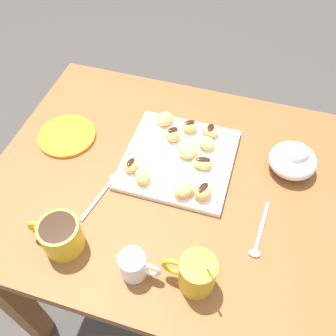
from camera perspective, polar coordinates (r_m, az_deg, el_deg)
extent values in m
plane|color=#423D38|center=(1.68, -0.60, -16.90)|extent=(8.00, 8.00, 0.00)
cube|color=brown|center=(1.03, -0.94, -2.03)|extent=(0.92, 0.78, 0.04)
cube|color=brown|center=(1.52, 17.81, -4.21)|extent=(0.07, 0.07, 0.71)
cube|color=brown|center=(1.62, -10.96, 2.56)|extent=(0.07, 0.07, 0.71)
cube|color=brown|center=(1.37, -22.50, -18.04)|extent=(0.07, 0.07, 0.71)
cube|color=white|center=(1.04, 1.66, 1.39)|extent=(0.30, 0.30, 0.02)
cylinder|color=gold|center=(0.83, 4.48, -15.87)|extent=(0.08, 0.08, 0.10)
torus|color=gold|center=(0.83, 1.00, -14.85)|extent=(0.06, 0.01, 0.06)
cylinder|color=#331E11|center=(0.79, 4.68, -14.71)|extent=(0.07, 0.07, 0.01)
cylinder|color=silver|center=(0.79, 5.83, -15.14)|extent=(0.03, 0.04, 0.12)
cylinder|color=gold|center=(0.90, -15.97, -9.96)|extent=(0.09, 0.09, 0.09)
torus|color=gold|center=(0.92, -19.17, -8.75)|extent=(0.06, 0.01, 0.06)
cylinder|color=#331E11|center=(0.87, -16.50, -8.81)|extent=(0.08, 0.08, 0.01)
cylinder|color=white|center=(0.85, -5.37, -14.59)|extent=(0.06, 0.06, 0.07)
cone|color=white|center=(0.83, -7.39, -13.30)|extent=(0.02, 0.02, 0.02)
torus|color=white|center=(0.84, -2.73, -15.26)|extent=(0.05, 0.01, 0.05)
cylinder|color=white|center=(0.82, -5.52, -13.75)|extent=(0.05, 0.05, 0.01)
ellipsoid|color=white|center=(1.06, 18.53, 1.09)|extent=(0.13, 0.13, 0.07)
sphere|color=silver|center=(1.04, 18.87, 1.94)|extent=(0.07, 0.07, 0.07)
ellipsoid|color=green|center=(1.02, 18.41, 2.88)|extent=(0.03, 0.03, 0.01)
cylinder|color=orange|center=(1.14, -15.19, 4.78)|extent=(0.17, 0.17, 0.01)
cube|color=silver|center=(0.99, -10.62, -4.59)|extent=(0.04, 0.15, 0.00)
ellipsoid|color=silver|center=(1.02, -8.23, -1.48)|extent=(0.03, 0.02, 0.01)
cube|color=silver|center=(0.95, 14.09, -8.73)|extent=(0.02, 0.15, 0.00)
ellipsoid|color=silver|center=(0.92, 13.08, -12.57)|extent=(0.03, 0.02, 0.01)
ellipsoid|color=#E5B260|center=(1.05, 5.93, 3.78)|extent=(0.06, 0.06, 0.03)
ellipsoid|color=#E5B260|center=(1.01, 5.31, 0.79)|extent=(0.06, 0.04, 0.03)
ellipsoid|color=black|center=(0.99, 5.38, 1.38)|extent=(0.04, 0.02, 0.00)
ellipsoid|color=#E5B260|center=(1.03, 3.04, 2.65)|extent=(0.08, 0.08, 0.03)
ellipsoid|color=#E5B260|center=(1.11, -0.42, 7.52)|extent=(0.05, 0.06, 0.04)
ellipsoid|color=#E5B260|center=(1.07, 0.73, 5.17)|extent=(0.06, 0.06, 0.04)
ellipsoid|color=black|center=(1.05, 0.74, 5.92)|extent=(0.03, 0.03, 0.00)
ellipsoid|color=#E5B260|center=(0.95, 2.34, -3.26)|extent=(0.07, 0.07, 0.04)
ellipsoid|color=#E5B260|center=(0.97, -3.90, -1.28)|extent=(0.06, 0.06, 0.03)
ellipsoid|color=#E5B260|center=(1.09, 3.33, 6.36)|extent=(0.06, 0.06, 0.03)
ellipsoid|color=black|center=(1.08, 3.37, 7.03)|extent=(0.03, 0.03, 0.00)
ellipsoid|color=#E5B260|center=(1.09, 6.47, 5.64)|extent=(0.07, 0.06, 0.03)
ellipsoid|color=black|center=(1.08, 6.54, 6.22)|extent=(0.02, 0.03, 0.00)
ellipsoid|color=#E5B260|center=(0.95, 5.30, -3.62)|extent=(0.05, 0.05, 0.04)
ellipsoid|color=black|center=(0.93, 5.40, -2.90)|extent=(0.03, 0.04, 0.00)
ellipsoid|color=#E5B260|center=(1.00, -5.68, 0.34)|extent=(0.06, 0.06, 0.03)
ellipsoid|color=black|center=(0.99, -5.76, 0.96)|extent=(0.02, 0.03, 0.00)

